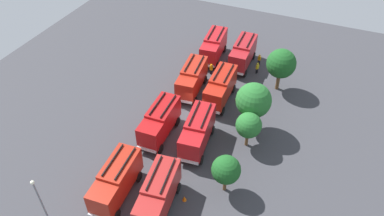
# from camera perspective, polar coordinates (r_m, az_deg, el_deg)

# --- Properties ---
(ground_plane) EXTENTS (64.27, 64.27, 0.00)m
(ground_plane) POSITION_cam_1_polar(r_m,az_deg,el_deg) (46.62, 0.00, -1.30)
(ground_plane) COLOR #38383D
(fire_truck_0) EXTENTS (7.39, 3.27, 3.88)m
(fire_truck_0) POSITION_cam_1_polar(r_m,az_deg,el_deg) (56.34, 3.38, 9.59)
(fire_truck_0) COLOR #AE181D
(fire_truck_0) RESTS_ON ground
(fire_truck_1) EXTENTS (7.41, 3.33, 3.88)m
(fire_truck_1) POSITION_cam_1_polar(r_m,az_deg,el_deg) (49.39, -0.01, 4.68)
(fire_truck_1) COLOR #A82315
(fire_truck_1) RESTS_ON ground
(fire_truck_2) EXTENTS (7.28, 2.95, 3.88)m
(fire_truck_2) POSITION_cam_1_polar(r_m,az_deg,el_deg) (42.97, -5.01, -2.02)
(fire_truck_2) COLOR #A51314
(fire_truck_2) RESTS_ON ground
(fire_truck_3) EXTENTS (7.35, 3.15, 3.88)m
(fire_truck_3) POSITION_cam_1_polar(r_m,az_deg,el_deg) (37.69, -11.68, -10.90)
(fire_truck_3) COLOR #A22112
(fire_truck_3) RESTS_ON ground
(fire_truck_4) EXTENTS (7.27, 2.93, 3.88)m
(fire_truck_4) POSITION_cam_1_polar(r_m,az_deg,el_deg) (55.11, 7.90, 8.48)
(fire_truck_4) COLOR maroon
(fire_truck_4) RESTS_ON ground
(fire_truck_5) EXTENTS (7.27, 2.93, 3.88)m
(fire_truck_5) POSITION_cam_1_polar(r_m,az_deg,el_deg) (47.95, 4.43, 3.28)
(fire_truck_5) COLOR #A71E11
(fire_truck_5) RESTS_ON ground
(fire_truck_6) EXTENTS (7.42, 3.38, 3.88)m
(fire_truck_6) POSITION_cam_1_polar(r_m,az_deg,el_deg) (41.60, 0.85, -3.57)
(fire_truck_6) COLOR #A9161A
(fire_truck_6) RESTS_ON ground
(fire_truck_7) EXTENTS (7.45, 3.49, 3.88)m
(fire_truck_7) POSITION_cam_1_polar(r_m,az_deg,el_deg) (36.13, -5.26, -13.04)
(fire_truck_7) COLOR maroon
(fire_truck_7) RESTS_ON ground
(firefighter_0) EXTENTS (0.31, 0.46, 1.62)m
(firefighter_0) POSITION_cam_1_polar(r_m,az_deg,el_deg) (56.35, 10.37, 7.45)
(firefighter_0) COLOR black
(firefighter_0) RESTS_ON ground
(firefighter_1) EXTENTS (0.35, 0.47, 1.71)m
(firefighter_1) POSITION_cam_1_polar(r_m,az_deg,el_deg) (53.32, 3.00, 6.09)
(firefighter_1) COLOR black
(firefighter_1) RESTS_ON ground
(firefighter_2) EXTENTS (0.48, 0.41, 1.76)m
(firefighter_2) POSITION_cam_1_polar(r_m,az_deg,el_deg) (48.36, 1.88, 2.02)
(firefighter_2) COLOR black
(firefighter_2) RESTS_ON ground
(firefighter_3) EXTENTS (0.48, 0.42, 1.71)m
(firefighter_3) POSITION_cam_1_polar(r_m,az_deg,el_deg) (54.30, 10.07, 6.17)
(firefighter_3) COLOR black
(firefighter_3) RESTS_ON ground
(tree_0) EXTENTS (3.93, 3.93, 6.09)m
(tree_0) POSITION_cam_1_polar(r_m,az_deg,el_deg) (50.07, 13.65, 6.68)
(tree_0) COLOR brown
(tree_0) RESTS_ON ground
(tree_1) EXTENTS (4.15, 4.15, 6.44)m
(tree_1) POSITION_cam_1_polar(r_m,az_deg,el_deg) (42.79, 9.51, 1.15)
(tree_1) COLOR brown
(tree_1) RESTS_ON ground
(tree_2) EXTENTS (2.95, 2.95, 4.58)m
(tree_2) POSITION_cam_1_polar(r_m,az_deg,el_deg) (41.40, 8.77, -2.67)
(tree_2) COLOR brown
(tree_2) RESTS_ON ground
(tree_3) EXTENTS (2.95, 2.95, 4.58)m
(tree_3) POSITION_cam_1_polar(r_m,az_deg,el_deg) (36.71, 5.30, -9.52)
(tree_3) COLOR brown
(tree_3) RESTS_ON ground
(traffic_cone_0) EXTENTS (0.47, 0.47, 0.66)m
(traffic_cone_0) POSITION_cam_1_polar(r_m,az_deg,el_deg) (49.13, 7.02, 1.42)
(traffic_cone_0) COLOR #F2600C
(traffic_cone_0) RESTS_ON ground
(traffic_cone_1) EXTENTS (0.44, 0.44, 0.62)m
(traffic_cone_1) POSITION_cam_1_polar(r_m,az_deg,el_deg) (37.93, -1.20, -13.82)
(traffic_cone_1) COLOR #F2600C
(traffic_cone_1) RESTS_ON ground
(lamppost) EXTENTS (0.36, 0.36, 6.65)m
(lamppost) POSITION_cam_1_polar(r_m,az_deg,el_deg) (35.94, -22.40, -13.16)
(lamppost) COLOR slate
(lamppost) RESTS_ON ground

